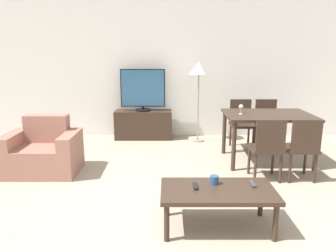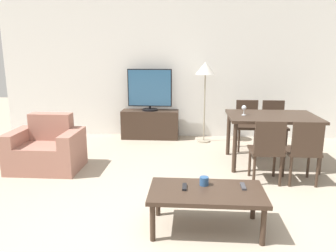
% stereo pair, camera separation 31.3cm
% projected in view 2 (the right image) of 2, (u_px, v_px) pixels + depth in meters
% --- Properties ---
extents(wall_back, '(6.85, 0.06, 2.70)m').
position_uv_depth(wall_back, '(176.00, 67.00, 6.30)').
color(wall_back, white).
rests_on(wall_back, ground_plane).
extents(armchair, '(0.97, 0.69, 0.77)m').
position_uv_depth(armchair, '(47.00, 150.00, 4.67)').
color(armchair, '#9E6B5B').
rests_on(armchair, ground_plane).
extents(tv_stand, '(1.08, 0.37, 0.55)m').
position_uv_depth(tv_stand, '(150.00, 124.00, 6.33)').
color(tv_stand, '#38281E').
rests_on(tv_stand, ground_plane).
extents(tv, '(0.84, 0.29, 0.79)m').
position_uv_depth(tv, '(150.00, 90.00, 6.18)').
color(tv, black).
rests_on(tv, tv_stand).
extents(coffee_table, '(1.07, 0.58, 0.39)m').
position_uv_depth(coffee_table, '(207.00, 195.00, 3.05)').
color(coffee_table, '#38281E').
rests_on(coffee_table, ground_plane).
extents(dining_table, '(1.27, 0.92, 0.74)m').
position_uv_depth(dining_table, '(272.00, 121.00, 4.79)').
color(dining_table, '#38281E').
rests_on(dining_table, ground_plane).
extents(dining_chair_near, '(0.40, 0.40, 0.83)m').
position_uv_depth(dining_chair_near, '(267.00, 148.00, 4.11)').
color(dining_chair_near, '#38281E').
rests_on(dining_chair_near, ground_plane).
extents(dining_chair_far, '(0.40, 0.40, 0.83)m').
position_uv_depth(dining_chair_far, '(274.00, 123.00, 5.57)').
color(dining_chair_far, '#38281E').
rests_on(dining_chair_far, ground_plane).
extents(dining_chair_near_right, '(0.40, 0.40, 0.83)m').
position_uv_depth(dining_chair_near_right, '(304.00, 149.00, 4.08)').
color(dining_chair_near_right, '#38281E').
rests_on(dining_chair_near_right, ground_plane).
extents(dining_chair_far_left, '(0.40, 0.40, 0.83)m').
position_uv_depth(dining_chair_far_left, '(247.00, 122.00, 5.60)').
color(dining_chair_far_left, '#38281E').
rests_on(dining_chair_far_left, ground_plane).
extents(floor_lamp, '(0.36, 0.36, 1.47)m').
position_uv_depth(floor_lamp, '(205.00, 72.00, 5.86)').
color(floor_lamp, gray).
rests_on(floor_lamp, ground_plane).
extents(remote_primary, '(0.04, 0.15, 0.02)m').
position_uv_depth(remote_primary, '(243.00, 186.00, 3.11)').
color(remote_primary, '#38383D').
rests_on(remote_primary, coffee_table).
extents(remote_secondary, '(0.04, 0.15, 0.02)m').
position_uv_depth(remote_secondary, '(184.00, 187.00, 3.10)').
color(remote_secondary, black).
rests_on(remote_secondary, coffee_table).
extents(cup_white_near, '(0.09, 0.09, 0.08)m').
position_uv_depth(cup_white_near, '(204.00, 181.00, 3.15)').
color(cup_white_near, navy).
rests_on(cup_white_near, coffee_table).
extents(wine_glass_left, '(0.07, 0.07, 0.15)m').
position_uv_depth(wine_glass_left, '(244.00, 108.00, 4.75)').
color(wine_glass_left, silver).
rests_on(wine_glass_left, dining_table).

